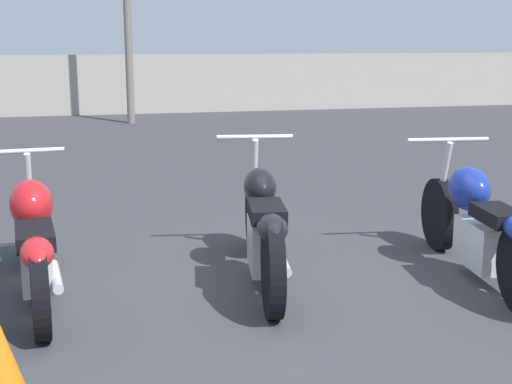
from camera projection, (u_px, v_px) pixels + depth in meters
The scene contains 5 objects.
ground_plane at pixel (273, 296), 5.03m from camera, with size 60.00×60.00×0.00m, color #38383D.
fence_back at pixel (132, 84), 17.11m from camera, with size 40.00×0.04×1.42m.
motorcycle_slot_0 at pixel (35, 241), 4.92m from camera, with size 0.56×2.14×0.96m.
motorcycle_slot_1 at pixel (263, 227), 5.24m from camera, with size 0.64×2.09×1.02m.
motorcycle_slot_2 at pixel (479, 224), 5.32m from camera, with size 0.69×2.11×0.98m.
Camera 1 is at (-1.26, -4.59, 1.78)m, focal length 50.00 mm.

